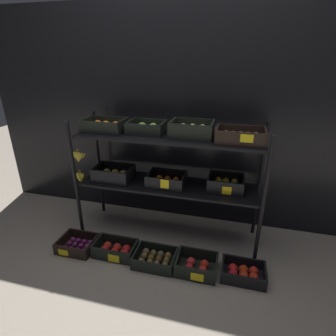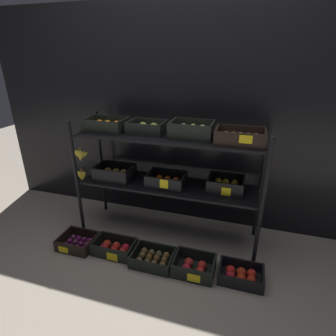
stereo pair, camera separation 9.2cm
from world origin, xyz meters
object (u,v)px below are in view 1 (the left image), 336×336
object	(u,v)px
crate_ground_kiwi	(155,259)
crate_ground_rightmost_apple_red	(243,273)
crate_ground_apple_red	(116,250)
crate_ground_right_apple_red	(197,266)
display_rack	(166,158)
crate_ground_plum	(78,245)

from	to	relation	value
crate_ground_kiwi	crate_ground_rightmost_apple_red	size ratio (longest dim) A/B	1.02
crate_ground_apple_red	crate_ground_right_apple_red	distance (m)	0.71
display_rack	crate_ground_right_apple_red	size ratio (longest dim) A/B	5.34
display_rack	crate_ground_kiwi	xyz separation A→B (m)	(0.02, -0.42, -0.74)
crate_ground_kiwi	crate_ground_right_apple_red	bearing A→B (deg)	0.08
crate_ground_plum	crate_ground_right_apple_red	xyz separation A→B (m)	(1.07, 0.00, 0.01)
crate_ground_kiwi	display_rack	bearing A→B (deg)	92.48
display_rack	crate_ground_rightmost_apple_red	size ratio (longest dim) A/B	5.12
crate_ground_kiwi	crate_ground_rightmost_apple_red	xyz separation A→B (m)	(0.71, 0.02, 0.00)
crate_ground_plum	crate_ground_kiwi	world-z (taller)	crate_ground_plum
crate_ground_rightmost_apple_red	crate_ground_apple_red	bearing A→B (deg)	-179.85
crate_ground_kiwi	crate_ground_plum	bearing A→B (deg)	179.99
crate_ground_plum	crate_ground_rightmost_apple_red	size ratio (longest dim) A/B	0.93
crate_ground_plum	crate_ground_apple_red	xyz separation A→B (m)	(0.36, 0.02, 0.01)
crate_ground_plum	crate_ground_right_apple_red	distance (m)	1.07
crate_ground_apple_red	crate_ground_kiwi	world-z (taller)	crate_ground_apple_red
display_rack	crate_ground_rightmost_apple_red	bearing A→B (deg)	-28.83
crate_ground_apple_red	crate_ground_rightmost_apple_red	size ratio (longest dim) A/B	1.08
crate_ground_plum	crate_ground_rightmost_apple_red	xyz separation A→B (m)	(1.43, 0.02, 0.01)
crate_ground_kiwi	crate_ground_right_apple_red	xyz separation A→B (m)	(0.35, 0.00, 0.01)
crate_ground_right_apple_red	crate_ground_rightmost_apple_red	world-z (taller)	crate_ground_right_apple_red
crate_ground_right_apple_red	crate_ground_rightmost_apple_red	xyz separation A→B (m)	(0.36, 0.02, -0.00)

